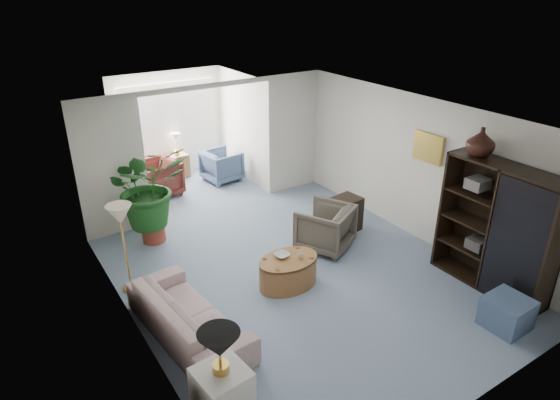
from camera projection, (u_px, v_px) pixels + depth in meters
floor at (301, 278)px, 7.51m from camera, size 6.00×6.00×0.00m
sunroom_floor at (193, 189)px, 10.63m from camera, size 2.60×2.60×0.00m
back_pier_left at (111, 168)px, 8.32m from camera, size 1.20×0.12×2.50m
back_pier_right at (293, 133)px, 10.21m from camera, size 1.20×0.12×2.50m
back_header at (208, 86)px, 8.76m from camera, size 2.60×0.12×0.10m
window_pane at (169, 116)px, 10.86m from camera, size 2.20×0.02×1.50m
window_blinds at (169, 117)px, 10.84m from camera, size 2.20×0.02×1.50m
framed_picture at (429, 147)px, 7.94m from camera, size 0.04×0.50×0.40m
sofa at (188, 316)px, 6.20m from camera, size 1.00×2.13×0.60m
end_table at (222, 392)px, 5.08m from camera, size 0.57×0.57×0.57m
table_lamp at (219, 345)px, 4.82m from camera, size 0.44×0.44×0.30m
floor_lamp at (120, 214)px, 6.72m from camera, size 0.36×0.36×0.28m
coffee_table at (288, 272)px, 7.26m from camera, size 1.05×1.05×0.45m
coffee_bowl at (282, 255)px, 7.21m from camera, size 0.24×0.24×0.05m
coffee_cup at (301, 256)px, 7.15m from camera, size 0.10×0.10×0.09m
wingback_chair at (325, 227)px, 8.20m from camera, size 1.12×1.13×0.77m
side_table_dark at (345, 214)px, 8.81m from camera, size 0.58×0.49×0.64m
entertainment_cabinet at (497, 229)px, 6.94m from camera, size 0.46×1.73×1.92m
cabinet_urn at (481, 142)px, 6.83m from camera, size 0.40×0.40×0.41m
ottoman at (507, 313)px, 6.39m from camera, size 0.54×0.54×0.43m
plant_pot at (154, 233)px, 8.51m from camera, size 0.40×0.40×0.32m
house_plant at (148, 186)px, 8.14m from camera, size 1.30×1.13×1.45m
sunroom_chair_blue at (222, 166)px, 10.96m from camera, size 0.86×0.84×0.70m
sunroom_chair_maroon at (158, 178)px, 10.21m from camera, size 0.93×0.91×0.76m
sunroom_table at (178, 166)px, 11.19m from camera, size 0.48×0.40×0.54m
shelf_clutter at (495, 229)px, 6.90m from camera, size 0.30×1.08×1.06m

